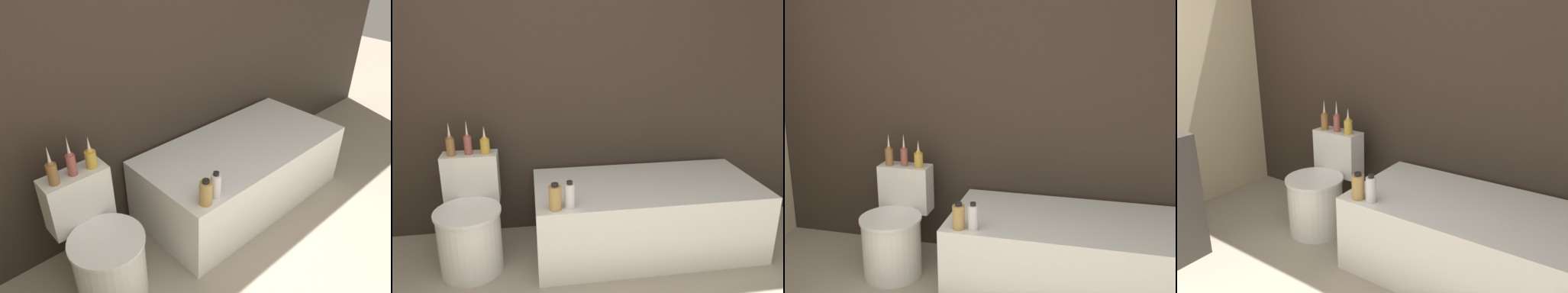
% 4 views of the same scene
% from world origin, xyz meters
% --- Properties ---
extents(wall_back_tiled, '(6.40, 0.06, 2.60)m').
position_xyz_m(wall_back_tiled, '(0.00, 2.08, 1.30)').
color(wall_back_tiled, '#332821').
rests_on(wall_back_tiled, ground_plane).
extents(bathtub, '(1.60, 0.77, 0.51)m').
position_xyz_m(bathtub, '(0.71, 1.64, 0.26)').
color(bathtub, white).
rests_on(bathtub, ground).
extents(toilet, '(0.43, 0.59, 0.73)m').
position_xyz_m(toilet, '(-0.53, 1.60, 0.30)').
color(toilet, white).
rests_on(toilet, ground).
extents(vase_gold, '(0.06, 0.06, 0.24)m').
position_xyz_m(vase_gold, '(-0.65, 1.80, 0.81)').
color(vase_gold, olive).
rests_on(vase_gold, toilet).
extents(vase_silver, '(0.05, 0.05, 0.24)m').
position_xyz_m(vase_silver, '(-0.53, 1.81, 0.81)').
color(vase_silver, '#994C47').
rests_on(vase_silver, toilet).
extents(vase_bronze, '(0.06, 0.06, 0.20)m').
position_xyz_m(vase_bronze, '(-0.42, 1.80, 0.80)').
color(vase_bronze, gold).
rests_on(vase_bronze, toilet).
extents(shampoo_bottle_tall, '(0.08, 0.08, 0.17)m').
position_xyz_m(shampoo_bottle_tall, '(0.03, 1.32, 0.59)').
color(shampoo_bottle_tall, tan).
rests_on(shampoo_bottle_tall, bathtub).
extents(shampoo_bottle_short, '(0.06, 0.06, 0.18)m').
position_xyz_m(shampoo_bottle_short, '(0.12, 1.33, 0.59)').
color(shampoo_bottle_short, silver).
rests_on(shampoo_bottle_short, bathtub).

